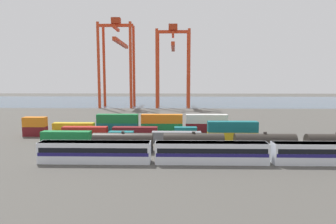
{
  "coord_description": "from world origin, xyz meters",
  "views": [
    {
      "loc": [
        -1.88,
        -72.41,
        15.26
      ],
      "look_at": [
        -3.97,
        21.16,
        4.73
      ],
      "focal_mm": 30.58,
      "sensor_mm": 36.0,
      "label": 1
    }
  ],
  "objects": [
    {
      "name": "gantry_crane_west",
      "position": [
        -33.88,
        90.8,
        30.24
      ],
      "size": [
        18.82,
        41.58,
        48.9
      ],
      "color": "red",
      "rests_on": "ground_plane"
    },
    {
      "name": "shipping_container_13",
      "position": [
        -18.67,
        10.85,
        3.9
      ],
      "size": [
        12.1,
        2.44,
        2.6
      ],
      "primitive_type": "cube",
      "color": "#197538",
      "rests_on": "shipping_container_12"
    },
    {
      "name": "shipping_container_3",
      "position": [
        12.34,
        -3.15,
        1.3
      ],
      "size": [
        12.1,
        2.44,
        2.6
      ],
      "primitive_type": "cube",
      "color": "gold",
      "rests_on": "ground_plane"
    },
    {
      "name": "shipping_container_8",
      "position": [
        -12.52,
        3.85,
        1.3
      ],
      "size": [
        12.1,
        2.44,
        2.6
      ],
      "primitive_type": "cube",
      "color": "maroon",
      "rests_on": "ground_plane"
    },
    {
      "name": "shipping_container_10",
      "position": [
        14.86,
        3.85,
        1.3
      ],
      "size": [
        6.04,
        2.44,
        2.6
      ],
      "primitive_type": "cube",
      "color": "#197538",
      "rests_on": "ground_plane"
    },
    {
      "name": "shipping_container_1",
      "position": [
        -15.02,
        -3.15,
        1.3
      ],
      "size": [
        6.04,
        2.44,
        2.6
      ],
      "primitive_type": "cube",
      "color": "#146066",
      "rests_on": "ground_plane"
    },
    {
      "name": "shipping_container_5",
      "position": [
        -39.91,
        3.85,
        1.3
      ],
      "size": [
        6.04,
        2.44,
        2.6
      ],
      "primitive_type": "cube",
      "color": "maroon",
      "rests_on": "ground_plane"
    },
    {
      "name": "harbour_water",
      "position": [
        0.0,
        135.64,
        0.0
      ],
      "size": [
        400.0,
        110.0,
        0.01
      ],
      "primitive_type": "cube",
      "color": "#384C60",
      "rests_on": "ground_plane"
    },
    {
      "name": "shipping_container_0",
      "position": [
        -28.7,
        -3.15,
        1.3
      ],
      "size": [
        12.1,
        2.44,
        2.6
      ],
      "primitive_type": "cube",
      "color": "#197538",
      "rests_on": "ground_plane"
    },
    {
      "name": "shipping_container_14",
      "position": [
        -5.54,
        10.85,
        1.3
      ],
      "size": [
        12.1,
        2.44,
        2.6
      ],
      "primitive_type": "cube",
      "color": "#197538",
      "rests_on": "ground_plane"
    },
    {
      "name": "shipping_container_6",
      "position": [
        -39.91,
        3.85,
        3.9
      ],
      "size": [
        6.04,
        2.44,
        2.6
      ],
      "primitive_type": "cube",
      "color": "orange",
      "rests_on": "shipping_container_5"
    },
    {
      "name": "shipping_container_11",
      "position": [
        -31.79,
        10.85,
        1.3
      ],
      "size": [
        12.1,
        2.44,
        2.6
      ],
      "primitive_type": "cube",
      "color": "gold",
      "rests_on": "ground_plane"
    },
    {
      "name": "shipping_container_2",
      "position": [
        -1.34,
        -3.15,
        1.3
      ],
      "size": [
        12.1,
        2.44,
        2.6
      ],
      "primitive_type": "cube",
      "color": "slate",
      "rests_on": "ground_plane"
    },
    {
      "name": "gantry_crane_central",
      "position": [
        -2.7,
        90.01,
        28.02
      ],
      "size": [
        18.76,
        35.46,
        45.37
      ],
      "color": "red",
      "rests_on": "ground_plane"
    },
    {
      "name": "shipping_container_12",
      "position": [
        -18.67,
        10.85,
        1.3
      ],
      "size": [
        12.1,
        2.44,
        2.6
      ],
      "primitive_type": "cube",
      "color": "#146066",
      "rests_on": "ground_plane"
    },
    {
      "name": "freight_tank_row",
      "position": [
        17.16,
        -12.97,
        2.1
      ],
      "size": [
        72.57,
        2.96,
        4.42
      ],
      "color": "#232326",
      "rests_on": "ground_plane"
    },
    {
      "name": "shipping_container_9",
      "position": [
        1.17,
        3.85,
        1.3
      ],
      "size": [
        6.04,
        2.44,
        2.6
      ],
      "primitive_type": "cube",
      "color": "#146066",
      "rests_on": "ground_plane"
    },
    {
      "name": "shipping_container_7",
      "position": [
        -26.22,
        3.85,
        1.3
      ],
      "size": [
        12.1,
        2.44,
        2.6
      ],
      "primitive_type": "cube",
      "color": "#AD211C",
      "rests_on": "ground_plane"
    },
    {
      "name": "shipping_container_17",
      "position": [
        7.58,
        10.85,
        3.9
      ],
      "size": [
        12.1,
        2.44,
        2.6
      ],
      "primitive_type": "cube",
      "color": "silver",
      "rests_on": "shipping_container_16"
    },
    {
      "name": "shipping_container_16",
      "position": [
        7.58,
        10.85,
        1.3
      ],
      "size": [
        12.1,
        2.44,
        2.6
      ],
      "primitive_type": "cube",
      "color": "maroon",
      "rests_on": "ground_plane"
    },
    {
      "name": "ground_plane",
      "position": [
        0.0,
        40.0,
        0.0
      ],
      "size": [
        420.0,
        420.0,
        0.0
      ],
      "primitive_type": "plane",
      "color": "#4C4944"
    },
    {
      "name": "passenger_train",
      "position": [
        4.91,
        -20.92,
        2.14
      ],
      "size": [
        63.55,
        3.14,
        3.9
      ],
      "color": "silver",
      "rests_on": "ground_plane"
    },
    {
      "name": "shipping_container_4",
      "position": [
        12.34,
        -3.15,
        3.9
      ],
      "size": [
        12.1,
        2.44,
        2.6
      ],
      "primitive_type": "cube",
      "color": "#146066",
      "rests_on": "shipping_container_3"
    },
    {
      "name": "shipping_container_15",
      "position": [
        -5.54,
        10.85,
        3.9
      ],
      "size": [
        12.1,
        2.44,
        2.6
      ],
      "primitive_type": "cube",
      "color": "orange",
      "rests_on": "shipping_container_14"
    }
  ]
}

